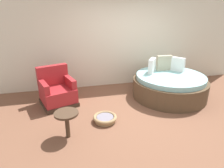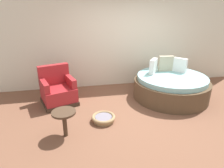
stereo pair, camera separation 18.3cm
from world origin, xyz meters
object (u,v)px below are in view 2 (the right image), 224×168
(pet_basket, at_px, (103,118))
(side_table, at_px, (64,116))
(round_daybed, at_px, (171,86))
(red_armchair, at_px, (58,91))

(pet_basket, bearing_deg, side_table, -154.93)
(round_daybed, bearing_deg, pet_basket, -155.98)
(round_daybed, bearing_deg, red_armchair, 175.55)
(red_armchair, bearing_deg, pet_basket, -48.01)
(round_daybed, xyz_separation_m, pet_basket, (-1.96, -0.87, -0.24))
(round_daybed, bearing_deg, side_table, -155.68)
(round_daybed, height_order, pet_basket, round_daybed)
(red_armchair, height_order, pet_basket, red_armchair)
(round_daybed, xyz_separation_m, side_table, (-2.74, -1.24, 0.11))
(red_armchair, height_order, side_table, red_armchair)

